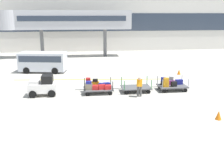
{
  "coord_description": "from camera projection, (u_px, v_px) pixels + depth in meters",
  "views": [
    {
      "loc": [
        -0.33,
        -15.31,
        6.08
      ],
      "look_at": [
        1.94,
        4.32,
        1.18
      ],
      "focal_mm": 39.38,
      "sensor_mm": 36.0,
      "label": 1
    }
  ],
  "objects": [
    {
      "name": "jet_bridge",
      "position": [
        61.0,
        20.0,
        33.92
      ],
      "size": [
        18.22,
        3.0,
        6.51
      ],
      "color": "#B7B7BC",
      "rests_on": "ground_plane"
    },
    {
      "name": "shuttle_van",
      "position": [
        43.0,
        61.0,
        25.9
      ],
      "size": [
        5.05,
        2.67,
        2.1
      ],
      "color": "silver",
      "rests_on": "ground_plane"
    },
    {
      "name": "baggage_handler",
      "position": [
        139.0,
        86.0,
        18.2
      ],
      "size": [
        0.5,
        0.52,
        1.56
      ],
      "color": "#4C4C4C",
      "rests_on": "ground_plane"
    },
    {
      "name": "apron_lead_line",
      "position": [
        94.0,
        79.0,
        23.17
      ],
      "size": [
        14.87,
        1.52,
        0.01
      ],
      "primitive_type": "cube",
      "rotation": [
        0.0,
        0.0,
        -0.09
      ],
      "color": "yellow",
      "rests_on": "ground_plane"
    },
    {
      "name": "safety_cone_far",
      "position": [
        179.0,
        72.0,
        25.04
      ],
      "size": [
        0.36,
        0.36,
        0.55
      ],
      "primitive_type": "cone",
      "color": "orange",
      "rests_on": "ground_plane"
    },
    {
      "name": "baggage_cart_lead",
      "position": [
        97.0,
        86.0,
        19.1
      ],
      "size": [
        3.01,
        1.42,
        1.16
      ],
      "color": "#4C4C4F",
      "rests_on": "ground_plane"
    },
    {
      "name": "terminal_building",
      "position": [
        85.0,
        25.0,
        40.29
      ],
      "size": [
        52.25,
        2.51,
        8.52
      ],
      "color": "beige",
      "rests_on": "ground_plane"
    },
    {
      "name": "baggage_cart_middle",
      "position": [
        136.0,
        87.0,
        19.51
      ],
      "size": [
        3.01,
        1.42,
        1.1
      ],
      "color": "#4C4C4F",
      "rests_on": "ground_plane"
    },
    {
      "name": "safety_cone_near",
      "position": [
        219.0,
        115.0,
        14.39
      ],
      "size": [
        0.36,
        0.36,
        0.55
      ],
      "primitive_type": "cone",
      "color": "orange",
      "rests_on": "ground_plane"
    },
    {
      "name": "baggage_tug",
      "position": [
        43.0,
        86.0,
        18.54
      ],
      "size": [
        2.11,
        1.24,
        1.58
      ],
      "color": "white",
      "rests_on": "ground_plane"
    },
    {
      "name": "baggage_cart_tail",
      "position": [
        171.0,
        84.0,
        19.86
      ],
      "size": [
        3.01,
        1.42,
        1.14
      ],
      "color": "#4C4C4F",
      "rests_on": "ground_plane"
    },
    {
      "name": "ground_plane",
      "position": [
        90.0,
        108.0,
        16.26
      ],
      "size": [
        120.0,
        120.0,
        0.0
      ],
      "primitive_type": "plane",
      "color": "#B2ADA0"
    }
  ]
}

